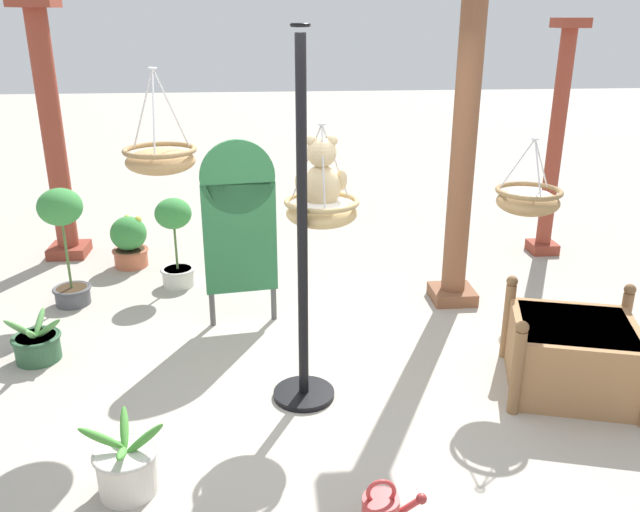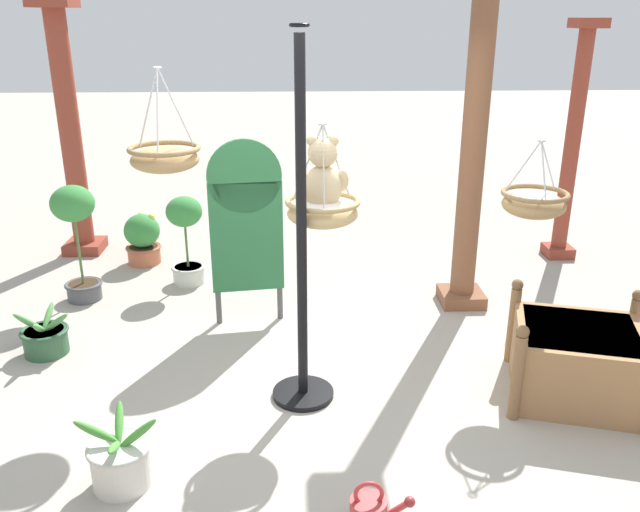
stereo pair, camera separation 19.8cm
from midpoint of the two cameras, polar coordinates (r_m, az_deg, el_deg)
name	(u,v)px [view 2 (the right image)]	position (r m, az deg, el deg)	size (l,w,h in m)	color
ground_plane	(318,394)	(4.81, 1.06, -12.08)	(40.00, 40.00, 0.00)	#A8A093
display_pole_central	(302,294)	(4.41, -0.30, -3.41)	(0.44, 0.44, 2.54)	black
hanging_basket_with_teddy	(323,211)	(4.47, 1.50, 4.01)	(0.52, 0.52, 0.71)	tan
teddy_bear	(323,178)	(4.44, 1.51, 6.89)	(0.36, 0.33, 0.52)	#D1B789
hanging_basket_left_high	(165,157)	(4.78, -12.36, 8.48)	(0.52, 0.52, 0.73)	#A37F51
hanging_basket_right_low	(534,202)	(5.03, 19.42, 4.46)	(0.49, 0.49, 0.57)	#A37F51
greenhouse_pillar_left	(473,148)	(5.94, 14.31, 9.16)	(0.42, 0.42, 3.07)	brown
greenhouse_pillar_right	(572,149)	(7.61, 21.99, 8.76)	(0.32, 0.32, 2.56)	brown
greenhouse_pillar_far_back	(71,137)	(7.68, -20.42, 9.79)	(0.44, 0.44, 2.76)	brown
wooden_planter_box	(577,360)	(5.04, 22.74, -8.44)	(1.13, 1.10, 0.70)	#9E7047
potted_plant_fern_front	(120,460)	(4.06, -15.79, -16.93)	(0.51, 0.52, 0.44)	beige
potted_plant_flowering_red	(76,230)	(6.42, -19.88, 2.16)	(0.40, 0.40, 1.13)	#4C4C51
potted_plant_tall_leafy	(143,239)	(7.34, -14.61, 1.48)	(0.39, 0.39, 0.56)	#BC6042
potted_plant_bushy_green	(45,338)	(5.68, -22.13, -6.71)	(0.47, 0.48, 0.38)	#2D5638
potted_plant_small_succulent	(186,235)	(6.60, -10.90, 1.80)	(0.36, 0.36, 0.92)	beige
display_sign_board	(246,218)	(5.54, -5.52, 3.39)	(0.63, 0.13, 1.64)	#286B3D
watering_can	(370,512)	(3.72, 6.07, -21.54)	(0.35, 0.20, 0.30)	#B23333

